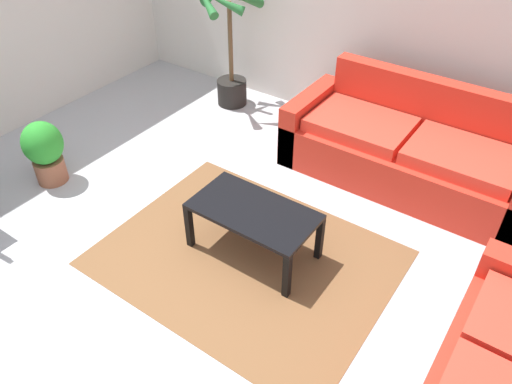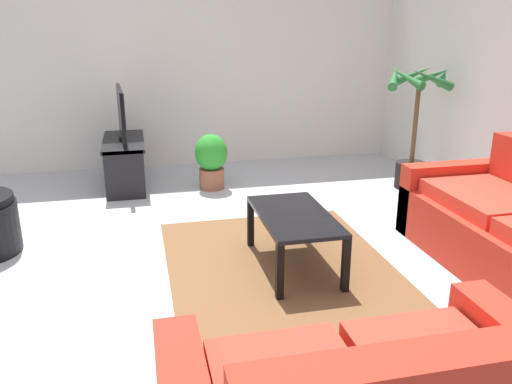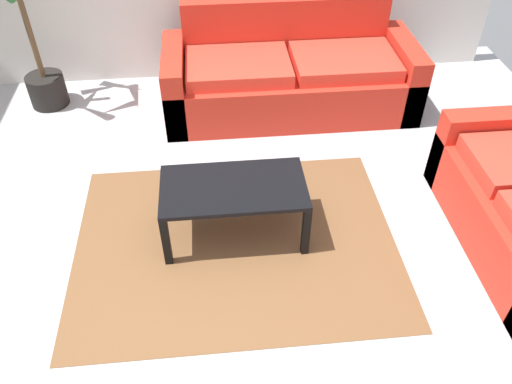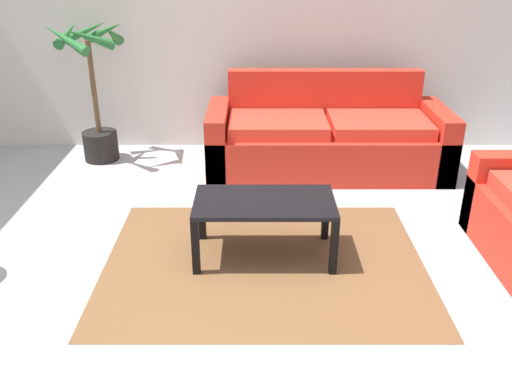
{
  "view_description": "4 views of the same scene",
  "coord_description": "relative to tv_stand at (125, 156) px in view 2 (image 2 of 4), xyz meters",
  "views": [
    {
      "loc": [
        1.89,
        -1.62,
        2.85
      ],
      "look_at": [
        0.22,
        0.76,
        0.54
      ],
      "focal_mm": 34.76,
      "sensor_mm": 36.0,
      "label": 1
    },
    {
      "loc": [
        3.74,
        -0.42,
        1.8
      ],
      "look_at": [
        0.15,
        0.41,
        0.59
      ],
      "focal_mm": 36.59,
      "sensor_mm": 36.0,
      "label": 2
    },
    {
      "loc": [
        0.15,
        -1.85,
        2.63
      ],
      "look_at": [
        0.38,
        0.45,
        0.57
      ],
      "focal_mm": 35.97,
      "sensor_mm": 36.0,
      "label": 3
    },
    {
      "loc": [
        0.2,
        -2.65,
        2.03
      ],
      "look_at": [
        0.2,
        0.69,
        0.49
      ],
      "focal_mm": 38.18,
      "sensor_mm": 36.0,
      "label": 4
    }
  ],
  "objects": [
    {
      "name": "area_rug",
      "position": [
        2.44,
        1.16,
        -0.34
      ],
      "size": [
        2.2,
        1.7,
        0.01
      ],
      "primitive_type": "cube",
      "color": "brown",
      "rests_on": "ground"
    },
    {
      "name": "tv",
      "position": [
        -0.0,
        0.0,
        0.49
      ],
      "size": [
        0.95,
        0.1,
        0.58
      ],
      "color": "black",
      "rests_on": "tv_stand"
    },
    {
      "name": "ground_plane",
      "position": [
        2.18,
        0.58,
        -0.35
      ],
      "size": [
        6.6,
        6.6,
        0.0
      ],
      "primitive_type": "plane",
      "color": "#B2B2B7"
    },
    {
      "name": "tv_stand",
      "position": [
        0.0,
        0.0,
        0.0
      ],
      "size": [
        1.1,
        0.45,
        0.54
      ],
      "color": "black",
      "rests_on": "ground"
    },
    {
      "name": "potted_palm",
      "position": [
        0.81,
        3.13,
        0.29
      ],
      "size": [
        0.72,
        0.76,
        1.38
      ],
      "color": "black",
      "rests_on": "ground"
    },
    {
      "name": "wall_left",
      "position": [
        -0.82,
        0.58,
        1.0
      ],
      "size": [
        0.06,
        6.0,
        2.7
      ],
      "primitive_type": "cube",
      "color": "silver",
      "rests_on": "ground"
    },
    {
      "name": "potted_plant_small",
      "position": [
        0.33,
        0.94,
        -0.01
      ],
      "size": [
        0.36,
        0.36,
        0.62
      ],
      "color": "brown",
      "rests_on": "ground"
    },
    {
      "name": "coffee_table",
      "position": [
        2.44,
        1.26,
        0.03
      ],
      "size": [
        0.96,
        0.52,
        0.43
      ],
      "color": "black",
      "rests_on": "ground"
    }
  ]
}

